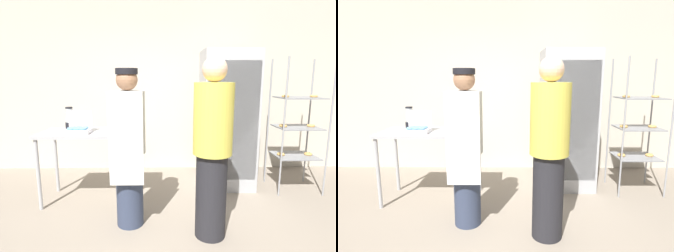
% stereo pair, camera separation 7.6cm
% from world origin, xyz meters
% --- Properties ---
extents(back_wall, '(6.40, 0.12, 3.04)m').
position_xyz_m(back_wall, '(0.00, 2.40, 1.52)').
color(back_wall, beige).
rests_on(back_wall, ground_plane).
extents(refrigerator, '(0.73, 0.67, 1.93)m').
position_xyz_m(refrigerator, '(0.85, 1.58, 0.96)').
color(refrigerator, '#ADAFB5').
rests_on(refrigerator, ground_plane).
extents(baking_rack, '(0.62, 0.52, 1.82)m').
position_xyz_m(baking_rack, '(1.78, 1.42, 0.89)').
color(baking_rack, '#93969B').
rests_on(baking_rack, ground_plane).
extents(prep_counter, '(1.23, 0.60, 0.90)m').
position_xyz_m(prep_counter, '(-0.95, 1.12, 0.79)').
color(prep_counter, '#ADAFB5').
rests_on(prep_counter, ground_plane).
extents(donut_box, '(0.29, 0.22, 0.26)m').
position_xyz_m(donut_box, '(-1.08, 1.01, 0.95)').
color(donut_box, white).
rests_on(donut_box, prep_counter).
extents(blender_pitcher, '(0.11, 0.11, 0.29)m').
position_xyz_m(blender_pitcher, '(-1.27, 1.28, 1.03)').
color(blender_pitcher, black).
rests_on(blender_pitcher, prep_counter).
extents(binder_stack, '(0.34, 0.27, 0.13)m').
position_xyz_m(binder_stack, '(-0.55, 1.06, 0.96)').
color(binder_stack, '#232328').
rests_on(binder_stack, prep_counter).
extents(person_baker, '(0.35, 0.37, 1.64)m').
position_xyz_m(person_baker, '(-0.42, 0.52, 0.86)').
color(person_baker, '#333D56').
rests_on(person_baker, ground_plane).
extents(person_customer, '(0.37, 0.37, 1.74)m').
position_xyz_m(person_customer, '(0.40, 0.30, 0.89)').
color(person_customer, '#232328').
rests_on(person_customer, ground_plane).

